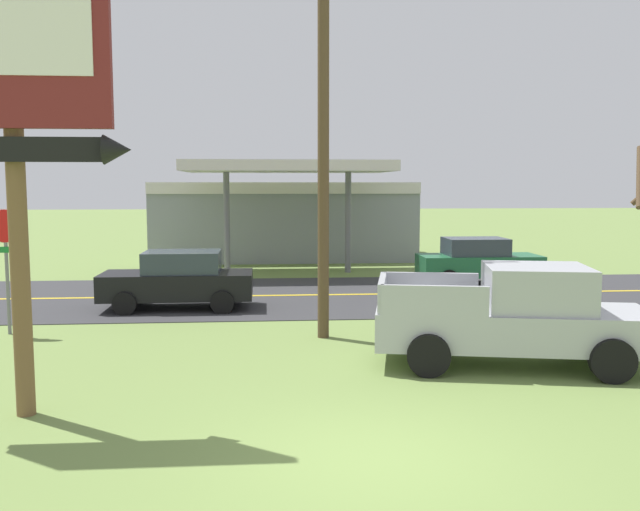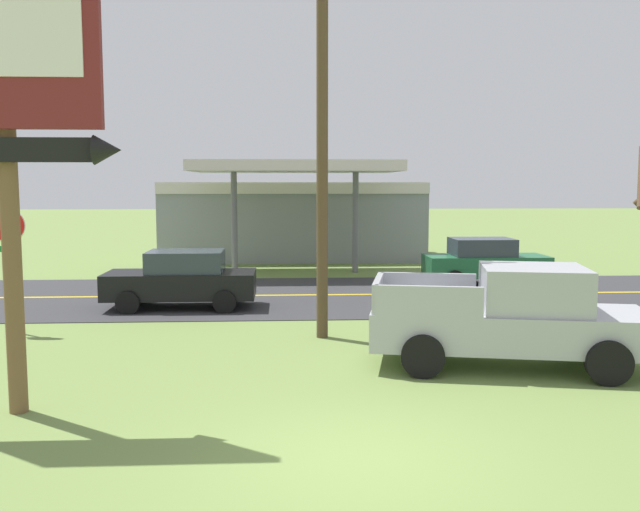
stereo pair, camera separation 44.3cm
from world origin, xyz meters
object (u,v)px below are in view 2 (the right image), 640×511
at_px(pickup_silver_parked_on_lawn, 512,318).
at_px(gas_station, 293,217).
at_px(utility_pole, 322,112).
at_px(car_black_near_lane, 182,279).
at_px(car_green_far_lane, 485,261).
at_px(motel_sign, 6,103).
at_px(stop_sign, 9,248).

bearing_deg(pickup_silver_parked_on_lawn, gas_station, 101.00).
bearing_deg(gas_station, utility_pole, -88.64).
distance_m(pickup_silver_parked_on_lawn, car_black_near_lane, 9.87).
relative_size(gas_station, pickup_silver_parked_on_lawn, 2.19).
bearing_deg(car_black_near_lane, car_green_far_lane, 21.99).
bearing_deg(gas_station, motel_sign, -101.44).
relative_size(motel_sign, utility_pole, 0.70).
bearing_deg(utility_pole, gas_station, 91.36).
bearing_deg(gas_station, pickup_silver_parked_on_lawn, -79.00).
bearing_deg(gas_station, car_green_far_lane, -54.92).
height_order(motel_sign, car_green_far_lane, motel_sign).
xyz_separation_m(stop_sign, car_black_near_lane, (3.58, 3.01, -1.20)).
xyz_separation_m(motel_sign, car_black_near_lane, (1.17, 9.01, -3.86)).
bearing_deg(utility_pole, pickup_silver_parked_on_lawn, -38.51).
distance_m(gas_station, car_green_far_lane, 11.46).
bearing_deg(motel_sign, pickup_silver_parked_on_lawn, 15.36).
bearing_deg(motel_sign, car_green_far_lane, 49.60).
distance_m(utility_pole, car_green_far_lane, 10.91).
xyz_separation_m(motel_sign, car_green_far_lane, (11.08, 13.01, -3.86)).
bearing_deg(utility_pole, motel_sign, -134.14).
xyz_separation_m(motel_sign, stop_sign, (-2.41, 6.00, -2.66)).
bearing_deg(car_green_far_lane, motel_sign, -130.40).
xyz_separation_m(car_black_near_lane, car_green_far_lane, (9.91, 4.00, 0.00)).
relative_size(utility_pole, car_black_near_lane, 2.31).
height_order(gas_station, car_green_far_lane, gas_station).
height_order(motel_sign, car_black_near_lane, motel_sign).
relative_size(stop_sign, utility_pole, 0.30).
bearing_deg(stop_sign, car_black_near_lane, 40.04).
xyz_separation_m(motel_sign, utility_pole, (4.93, 5.08, 0.44)).
distance_m(utility_pole, pickup_silver_parked_on_lawn, 6.10).
bearing_deg(stop_sign, car_green_far_lane, 27.47).
bearing_deg(utility_pole, car_green_far_lane, 52.24).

